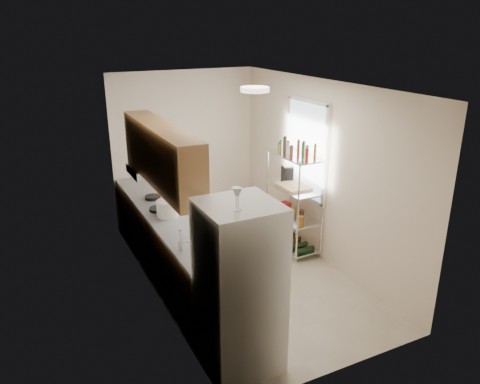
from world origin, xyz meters
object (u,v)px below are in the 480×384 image
at_px(cutting_board, 294,186).
at_px(espresso_machine, 287,173).
at_px(frying_pan_large, 158,209).
at_px(rice_cooker, 167,209).
at_px(refrigerator, 239,287).

relative_size(cutting_board, espresso_machine, 1.92).
bearing_deg(frying_pan_large, rice_cooker, -84.22).
relative_size(rice_cooker, espresso_machine, 1.13).
bearing_deg(refrigerator, espresso_machine, 49.28).
distance_m(rice_cooker, espresso_machine, 2.06).
relative_size(rice_cooker, cutting_board, 0.59).
xyz_separation_m(rice_cooker, cutting_board, (1.95, -0.02, 0.01)).
distance_m(rice_cooker, cutting_board, 1.95).
bearing_deg(frying_pan_large, espresso_machine, -2.84).
xyz_separation_m(refrigerator, espresso_machine, (1.95, 2.27, 0.26)).
distance_m(frying_pan_large, espresso_machine, 2.09).
relative_size(refrigerator, espresso_machine, 7.10).
bearing_deg(rice_cooker, frying_pan_large, 99.82).
bearing_deg(cutting_board, refrigerator, -133.85).
bearing_deg(espresso_machine, refrigerator, -115.39).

